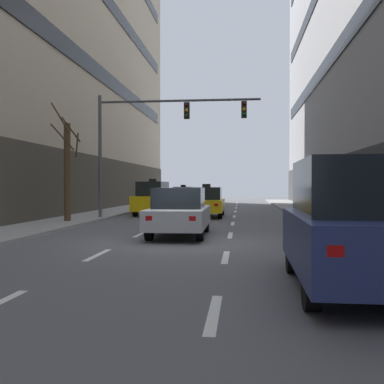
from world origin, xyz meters
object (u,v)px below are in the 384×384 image
Objects in this scene: car_parked_0 at (351,225)px; taxi_driving_3 at (184,196)px; taxi_driving_1 at (207,202)px; street_tree_0 at (67,170)px; traffic_signal_0 at (154,128)px; taxi_driving_0 at (153,198)px; car_driving_2 at (180,212)px; pedestrian_0 at (336,202)px.

taxi_driving_3 is at bearing 101.93° from car_parked_0.
street_tree_0 reaches higher than taxi_driving_1.
car_parked_0 is 0.55× the size of traffic_signal_0.
taxi_driving_0 reaches higher than taxi_driving_1.
taxi_driving_1 is 9.85m from car_driving_2.
car_driving_2 is 1.01× the size of taxi_driving_3.
taxi_driving_1 is 18.07m from car_parked_0.
car_parked_0 is (3.81, -17.67, 0.28)m from taxi_driving_1.
car_parked_0 is (7.18, -18.93, 0.11)m from taxi_driving_0.
taxi_driving_3 is (-3.24, 26.61, -0.02)m from car_driving_2.
traffic_signal_0 is at bearing -134.98° from taxi_driving_1.
taxi_driving_0 reaches higher than car_driving_2.
taxi_driving_3 is 0.54× the size of traffic_signal_0.
pedestrian_0 is (9.49, -6.40, 0.06)m from taxi_driving_0.
car_driving_2 is at bearing -37.63° from street_tree_0.
traffic_signal_0 is (-2.53, -2.53, 3.93)m from taxi_driving_1.
car_parked_0 is at bearing -77.82° from taxi_driving_1.
traffic_signal_0 is at bearing 163.28° from pedestrian_0.
taxi_driving_0 is at bearing -89.66° from taxi_driving_3.
taxi_driving_1 is 1.00× the size of taxi_driving_3.
traffic_signal_0 is (0.93, -19.29, 3.94)m from taxi_driving_3.
street_tree_0 is (-9.97, 12.40, 1.43)m from car_parked_0.
taxi_driving_0 is at bearing 145.99° from pedestrian_0.
taxi_driving_3 is (-3.46, 16.76, -0.01)m from taxi_driving_1.
car_parked_0 is at bearing -62.74° from car_driving_2.
taxi_driving_3 is at bearing 113.63° from pedestrian_0.
car_driving_2 is 0.84× the size of street_tree_0.
taxi_driving_3 is at bearing 92.75° from traffic_signal_0.
street_tree_0 is (-5.94, 4.58, 1.70)m from car_driving_2.
car_driving_2 is at bearing -143.36° from pedestrian_0.
street_tree_0 reaches higher than car_parked_0.
street_tree_0 is 3.39× the size of pedestrian_0.
taxi_driving_1 is 7.99m from pedestrian_0.
taxi_driving_1 is 2.80× the size of pedestrian_0.
street_tree_0 is at bearing -179.37° from pedestrian_0.
car_driving_2 is 7.69m from street_tree_0.
traffic_signal_0 is 1.54× the size of street_tree_0.
car_parked_0 reaches higher than taxi_driving_3.
taxi_driving_0 is 7.27m from street_tree_0.
taxi_driving_0 is 0.93× the size of taxi_driving_1.
car_driving_2 is at bearing -72.44° from traffic_signal_0.
taxi_driving_1 is at bearing 45.02° from traffic_signal_0.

